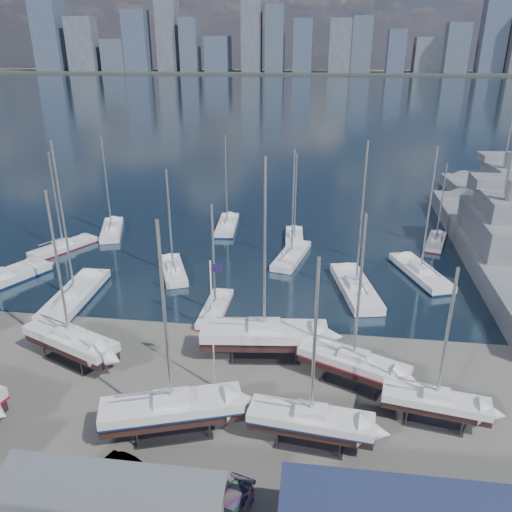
# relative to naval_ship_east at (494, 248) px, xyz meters

# --- Properties ---
(ground) EXTENTS (1400.00, 1400.00, 0.00)m
(ground) POSITION_rel_naval_ship_east_xyz_m (-33.10, -31.14, -1.67)
(ground) COLOR #605E59
(ground) RESTS_ON ground
(water) EXTENTS (1400.00, 600.00, 0.40)m
(water) POSITION_rel_naval_ship_east_xyz_m (-33.10, 278.86, -1.82)
(water) COLOR #172B37
(water) RESTS_ON ground
(far_shore) EXTENTS (1400.00, 80.00, 2.20)m
(far_shore) POSITION_rel_naval_ship_east_xyz_m (-33.10, 538.86, -0.57)
(far_shore) COLOR #2D332D
(far_shore) RESTS_ON ground
(skyline) EXTENTS (639.14, 43.80, 107.69)m
(skyline) POSITION_rel_naval_ship_east_xyz_m (-40.94, 532.62, 37.42)
(skyline) COLOR #475166
(skyline) RESTS_ON far_shore
(sailboat_cradle_2) EXTENTS (9.65, 6.19, 15.37)m
(sailboat_cradle_2) POSITION_rel_naval_ship_east_xyz_m (-43.30, -28.64, 0.38)
(sailboat_cradle_2) COLOR #2D2D33
(sailboat_cradle_2) RESTS_ON ground
(sailboat_cradle_3) EXTENTS (10.26, 5.70, 15.98)m
(sailboat_cradle_3) POSITION_rel_naval_ship_east_xyz_m (-32.09, -36.11, 0.40)
(sailboat_cradle_3) COLOR #2D2D33
(sailboat_cradle_3) RESTS_ON ground
(sailboat_cradle_4) EXTENTS (11.26, 4.22, 17.80)m
(sailboat_cradle_4) POSITION_rel_naval_ship_east_xyz_m (-26.81, -25.75, 0.50)
(sailboat_cradle_4) COLOR #2D2D33
(sailboat_cradle_4) RESTS_ON ground
(sailboat_cradle_5) EXTENTS (8.77, 3.33, 14.00)m
(sailboat_cradle_5) POSITION_rel_naval_ship_east_xyz_m (-22.48, -35.93, 0.30)
(sailboat_cradle_5) COLOR #2D2D33
(sailboat_cradle_5) RESTS_ON ground
(sailboat_cradle_6) EXTENTS (9.18, 5.99, 14.58)m
(sailboat_cradle_6) POSITION_rel_naval_ship_east_xyz_m (-19.29, -28.80, 0.33)
(sailboat_cradle_6) COLOR #2D2D33
(sailboat_cradle_6) RESTS_ON ground
(sailboat_cradle_7) EXTENTS (7.70, 3.34, 12.44)m
(sailboat_cradle_7) POSITION_rel_naval_ship_east_xyz_m (-13.66, -32.74, 0.23)
(sailboat_cradle_7) COLOR #2D2D33
(sailboat_cradle_7) RESTS_ON ground
(sailboat_moored_1) EXTENTS (6.74, 9.45, 13.96)m
(sailboat_moored_1) POSITION_rel_naval_ship_east_xyz_m (-56.78, -4.04, -1.36)
(sailboat_moored_1) COLOR black
(sailboat_moored_1) RESTS_ON water
(sailboat_moored_2) EXTENTS (5.66, 10.17, 14.80)m
(sailboat_moored_2) POSITION_rel_naval_ship_east_xyz_m (-52.90, 3.33, -1.34)
(sailboat_moored_2) COLOR black
(sailboat_moored_2) RESTS_ON water
(sailboat_moored_3) EXTENTS (3.69, 12.14, 18.02)m
(sailboat_moored_3) POSITION_rel_naval_ship_east_xyz_m (-48.40, -17.73, -1.35)
(sailboat_moored_3) COLOR black
(sailboat_moored_3) RESTS_ON water
(sailboat_moored_4) EXTENTS (5.72, 9.19, 13.46)m
(sailboat_moored_4) POSITION_rel_naval_ship_east_xyz_m (-39.78, -9.61, -1.34)
(sailboat_moored_4) COLOR black
(sailboat_moored_4) RESTS_ON water
(sailboat_moored_5) EXTENTS (3.46, 10.02, 14.72)m
(sailboat_moored_5) POSITION_rel_naval_ship_east_xyz_m (-36.33, 7.70, -1.36)
(sailboat_moored_5) COLOR black
(sailboat_moored_5) RESTS_ON water
(sailboat_moored_6) EXTENTS (2.46, 8.20, 12.19)m
(sailboat_moored_6) POSITION_rel_naval_ship_east_xyz_m (-32.74, -18.42, -1.36)
(sailboat_moored_6) COLOR black
(sailboat_moored_6) RESTS_ON water
(sailboat_moored_7) EXTENTS (4.79, 10.23, 14.90)m
(sailboat_moored_7) POSITION_rel_naval_ship_east_xyz_m (-25.81, -3.26, -1.34)
(sailboat_moored_7) COLOR black
(sailboat_moored_7) RESTS_ON water
(sailboat_moored_8) EXTENTS (3.03, 8.89, 13.07)m
(sailboat_moored_8) POSITION_rel_naval_ship_east_xyz_m (-25.84, 3.41, -1.36)
(sailboat_moored_8) COLOR black
(sailboat_moored_8) RESTS_ON water
(sailboat_moored_9) EXTENTS (5.57, 12.09, 17.63)m
(sailboat_moored_9) POSITION_rel_naval_ship_east_xyz_m (-18.08, -11.90, -1.34)
(sailboat_moored_9) COLOR black
(sailboat_moored_9) RESTS_ON water
(sailboat_moored_10) EXTENTS (6.44, 11.30, 16.30)m
(sailboat_moored_10) POSITION_rel_naval_ship_east_xyz_m (-10.14, -6.60, -1.36)
(sailboat_moored_10) COLOR black
(sailboat_moored_10) RESTS_ON water
(sailboat_moored_11) EXTENTS (4.46, 8.26, 11.89)m
(sailboat_moored_11) POSITION_rel_naval_ship_east_xyz_m (-6.13, 4.80, -1.36)
(sailboat_moored_11) COLOR black
(sailboat_moored_11) RESTS_ON water
(naval_ship_east) EXTENTS (9.47, 48.92, 18.38)m
(naval_ship_east) POSITION_rel_naval_ship_east_xyz_m (0.00, 0.00, 0.00)
(naval_ship_east) COLOR slate
(naval_ship_east) RESTS_ON water
(naval_ship_west) EXTENTS (9.41, 41.35, 17.69)m
(naval_ship_west) POSITION_rel_naval_ship_east_xyz_m (6.13, 19.81, -0.00)
(naval_ship_west) COLOR slate
(naval_ship_west) RESTS_ON water
(car_b) EXTENTS (4.66, 3.18, 1.45)m
(car_b) POSITION_rel_naval_ship_east_xyz_m (-33.50, -40.84, -0.94)
(car_b) COLOR gray
(car_b) RESTS_ON ground
(car_c) EXTENTS (3.91, 5.26, 1.33)m
(car_c) POSITION_rel_naval_ship_east_xyz_m (-35.46, -42.64, -1.00)
(car_c) COLOR gray
(car_c) RESTS_ON ground
(flagpole) EXTENTS (0.99, 0.12, 11.11)m
(flagpole) POSITION_rel_naval_ship_east_xyz_m (-30.19, -30.62, 4.68)
(flagpole) COLOR white
(flagpole) RESTS_ON ground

